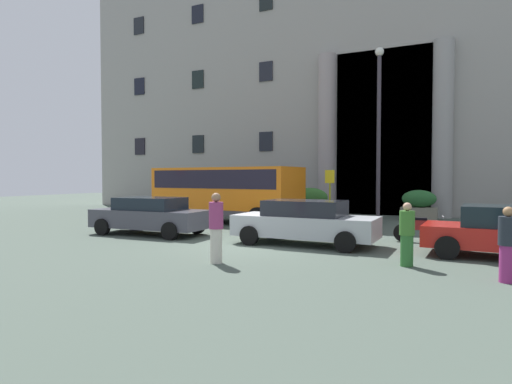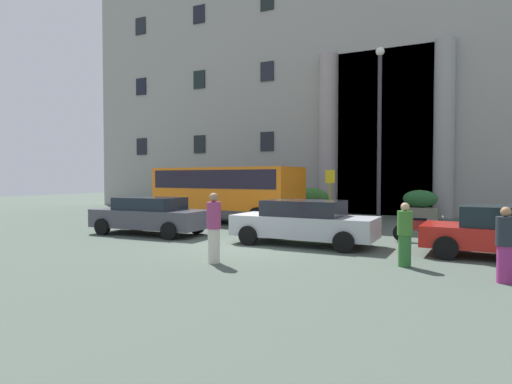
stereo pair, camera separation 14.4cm
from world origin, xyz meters
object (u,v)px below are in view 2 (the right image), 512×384
parked_sedan_second (150,215)px  parked_hatchback_near (304,222)px  hedge_planter_east (163,199)px  pedestrian_child_trailing (214,228)px  orange_minibus (226,190)px  white_taxi_kerbside (509,232)px  lamppost_plaza_centre (379,122)px  pedestrian_man_crossing (505,245)px  hedge_planter_far_east (225,200)px  hedge_planter_west (311,203)px  pedestrian_man_red_shirt (405,235)px  bus_stop_sign (330,191)px  hedge_planter_far_west (420,206)px

parked_sedan_second → parked_hatchback_near: bearing=0.2°
hedge_planter_east → pedestrian_child_trailing: (12.21, -13.31, 0.19)m
orange_minibus → hedge_planter_east: (-7.64, 4.89, -0.87)m
white_taxi_kerbside → lamppost_plaza_centre: (-4.74, 7.54, 4.01)m
pedestrian_man_crossing → lamppost_plaza_centre: bearing=69.5°
hedge_planter_far_east → hedge_planter_west: (5.48, -0.03, -0.03)m
lamppost_plaza_centre → hedge_planter_west: bearing=154.3°
hedge_planter_east → hedge_planter_west: bearing=0.1°
hedge_planter_east → parked_sedan_second: 12.13m
parked_sedan_second → lamppost_plaza_centre: 11.26m
hedge_planter_west → pedestrian_man_red_shirt: bearing=-61.2°
orange_minibus → hedge_planter_east: bearing=152.5°
orange_minibus → bus_stop_sign: bearing=24.3°
bus_stop_sign → hedge_planter_west: 3.98m
pedestrian_child_trailing → lamppost_plaza_centre: bearing=-137.4°
hedge_planter_far_west → pedestrian_child_trailing: pedestrian_child_trailing is taller
orange_minibus → hedge_planter_west: (2.53, 4.91, -0.81)m
bus_stop_sign → pedestrian_child_trailing: 10.04m
bus_stop_sign → hedge_planter_far_west: bus_stop_sign is taller
orange_minibus → pedestrian_child_trailing: orange_minibus is taller
hedge_planter_far_west → hedge_planter_far_east: (-11.07, -0.44, 0.06)m
bus_stop_sign → hedge_planter_west: size_ratio=1.20×
hedge_planter_west → pedestrian_man_red_shirt: 13.28m
hedge_planter_west → pedestrian_child_trailing: (2.05, -13.33, 0.13)m
parked_hatchback_near → hedge_planter_far_west: bearing=76.2°
pedestrian_child_trailing → hedge_planter_west: bearing=-119.0°
bus_stop_sign → pedestrian_man_crossing: bearing=-55.1°
hedge_planter_east → hedge_planter_far_east: size_ratio=0.89×
hedge_planter_far_west → bus_stop_sign: bearing=-132.9°
parked_sedan_second → lamppost_plaza_centre: (6.97, 7.88, 4.00)m
parked_hatchback_near → lamppost_plaza_centre: lamppost_plaza_centre is taller
hedge_planter_west → lamppost_plaza_centre: lamppost_plaza_centre is taller
hedge_planter_west → white_taxi_kerbside: bearing=-47.3°
parked_sedan_second → lamppost_plaza_centre: lamppost_plaza_centre is taller
parked_hatchback_near → lamppost_plaza_centre: (0.93, 7.64, 4.00)m
hedge_planter_east → parked_hatchback_near: (13.23, -9.54, 0.03)m
orange_minibus → bus_stop_sign: 4.87m
hedge_planter_far_east → pedestrian_man_crossing: hedge_planter_far_east is taller
hedge_planter_far_west → pedestrian_man_crossing: (2.85, -12.91, 0.05)m
white_taxi_kerbside → parked_sedan_second: (-11.71, -0.34, 0.01)m
hedge_planter_far_west → pedestrian_man_red_shirt: 12.15m
hedge_planter_west → pedestrian_child_trailing: size_ratio=1.18×
orange_minibus → pedestrian_child_trailing: 9.60m
hedge_planter_east → lamppost_plaza_centre: (14.16, -1.89, 4.03)m
hedge_planter_west → pedestrian_man_red_shirt: hedge_planter_west is taller
orange_minibus → parked_hatchback_near: size_ratio=1.63×
white_taxi_kerbside → orange_minibus: bearing=160.5°
hedge_planter_east → lamppost_plaza_centre: size_ratio=0.18×
hedge_planter_far_east → pedestrian_child_trailing: pedestrian_child_trailing is taller
bus_stop_sign → hedge_planter_east: bus_stop_sign is taller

